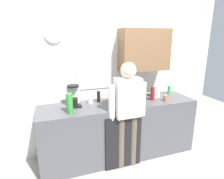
% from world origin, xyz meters
% --- Properties ---
extents(ground_plane, '(8.00, 8.00, 0.00)m').
position_xyz_m(ground_plane, '(0.00, 0.00, 0.00)').
color(ground_plane, '#9E998E').
extents(kitchen_counter, '(2.50, 0.64, 0.92)m').
position_xyz_m(kitchen_counter, '(0.00, 0.30, 0.46)').
color(kitchen_counter, '#4C4C51').
rests_on(kitchen_counter, ground_plane).
extents(dishwasher_panel, '(0.56, 0.02, 0.83)m').
position_xyz_m(dishwasher_panel, '(-0.06, -0.03, 0.41)').
color(dishwasher_panel, black).
rests_on(dishwasher_panel, ground_plane).
extents(back_wall_assembly, '(4.10, 0.42, 2.60)m').
position_xyz_m(back_wall_assembly, '(0.07, 0.70, 1.36)').
color(back_wall_assembly, white).
rests_on(back_wall_assembly, ground_plane).
extents(coffee_maker, '(0.20, 0.20, 0.33)m').
position_xyz_m(coffee_maker, '(-0.70, 0.41, 1.07)').
color(coffee_maker, black).
rests_on(coffee_maker, kitchen_counter).
extents(bottle_clear_soda, '(0.09, 0.09, 0.28)m').
position_xyz_m(bottle_clear_soda, '(-0.79, 0.14, 1.06)').
color(bottle_clear_soda, '#2D8C33').
rests_on(bottle_clear_soda, kitchen_counter).
extents(bottle_red_vinegar, '(0.06, 0.06, 0.22)m').
position_xyz_m(bottle_red_vinegar, '(0.56, 0.26, 1.03)').
color(bottle_red_vinegar, maroon).
rests_on(bottle_red_vinegar, kitchen_counter).
extents(bottle_dark_sauce, '(0.06, 0.06, 0.18)m').
position_xyz_m(bottle_dark_sauce, '(-0.30, 0.46, 1.01)').
color(bottle_dark_sauce, black).
rests_on(bottle_dark_sauce, kitchen_counter).
extents(cup_white_mug, '(0.08, 0.08, 0.09)m').
position_xyz_m(cup_white_mug, '(-0.44, 0.43, 0.97)').
color(cup_white_mug, white).
rests_on(cup_white_mug, kitchen_counter).
extents(cup_terracotta_mug, '(0.08, 0.08, 0.09)m').
position_xyz_m(cup_terracotta_mug, '(0.74, 0.15, 0.97)').
color(cup_terracotta_mug, '#B26647').
rests_on(cup_terracotta_mug, kitchen_counter).
extents(mixing_bowl, '(0.22, 0.22, 0.08)m').
position_xyz_m(mixing_bowl, '(0.27, 0.42, 0.96)').
color(mixing_bowl, '#4C72A5').
rests_on(mixing_bowl, kitchen_counter).
extents(dish_soap, '(0.06, 0.06, 0.18)m').
position_xyz_m(dish_soap, '(1.04, 0.47, 1.00)').
color(dish_soap, green).
rests_on(dish_soap, kitchen_counter).
extents(storage_canister, '(0.14, 0.14, 0.17)m').
position_xyz_m(storage_canister, '(0.71, 0.39, 1.01)').
color(storage_canister, silver).
rests_on(storage_canister, kitchen_counter).
extents(person_at_sink, '(0.57, 0.22, 1.60)m').
position_xyz_m(person_at_sink, '(0.00, 0.00, 0.95)').
color(person_at_sink, brown).
rests_on(person_at_sink, ground_plane).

